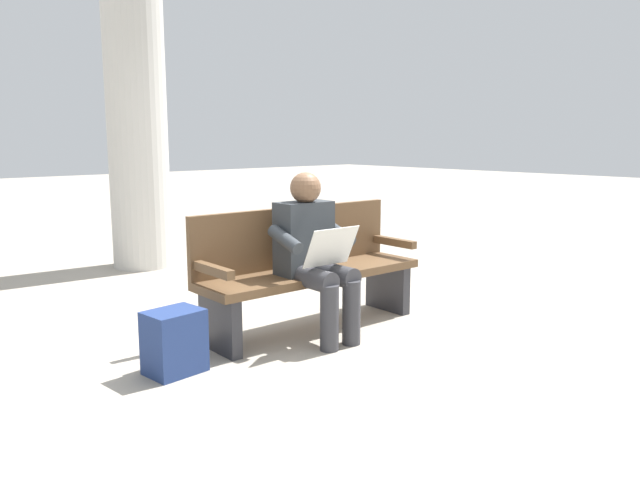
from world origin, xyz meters
name	(u,v)px	position (x,y,z in m)	size (l,w,h in m)	color
ground_plane	(313,328)	(0.00, 0.00, 0.00)	(40.00, 40.00, 0.00)	#A89E8E
bench_near	(307,267)	(0.00, -0.07, 0.46)	(1.82, 0.54, 0.90)	brown
person_seated	(314,251)	(0.13, 0.16, 0.63)	(0.58, 0.58, 1.18)	#33383D
backpack	(174,342)	(1.21, 0.10, 0.19)	(0.35, 0.32, 0.39)	navy
support_pillar	(136,105)	(-0.10, -2.98, 1.76)	(0.64, 0.64, 3.52)	beige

